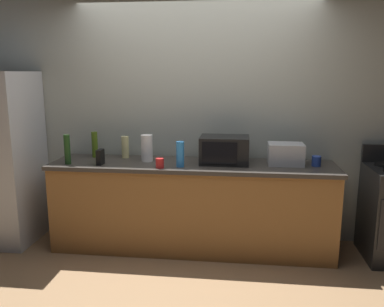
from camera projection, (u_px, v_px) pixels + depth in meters
The scene contains 14 objects.
ground_plane at pixel (187, 265), 3.75m from camera, with size 8.00×8.00×0.00m, color #93704C.
back_wall at pixel (197, 114), 4.26m from camera, with size 6.40×0.10×2.70m, color #9EA399.
counter_run at pixel (192, 206), 4.04m from camera, with size 2.84×0.64×0.90m.
refrigerator at pixel (0, 158), 4.19m from camera, with size 0.72×0.73×1.80m.
microwave at pixel (224, 150), 3.94m from camera, with size 0.48×0.35×0.27m.
toaster_oven at pixel (286, 154), 3.88m from camera, with size 0.34×0.26×0.21m, color #B7BABF.
paper_towel_roll at pixel (147, 148), 4.03m from camera, with size 0.12×0.12×0.27m, color white.
cordless_phone at pixel (100, 157), 3.89m from camera, with size 0.05×0.11×0.15m, color black.
bottle_spray_cleaner at pixel (180, 154), 3.79m from camera, with size 0.08×0.08×0.25m, color #338CE5.
bottle_olive_oil at pixel (95, 145), 4.22m from camera, with size 0.06×0.06×0.27m, color #4C6B19.
bottle_vinegar at pixel (125, 147), 4.19m from camera, with size 0.08×0.08×0.23m, color beige.
bottle_wine at pixel (67, 149), 3.90m from camera, with size 0.06×0.06×0.29m, color #1E3F19.
mug_blue at pixel (316, 161), 3.83m from camera, with size 0.09×0.09×0.10m, color #2D4CB2.
mug_red at pixel (160, 163), 3.75m from camera, with size 0.08×0.08×0.10m, color red.
Camera 1 is at (0.46, -3.43, 1.79)m, focal length 37.12 mm.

